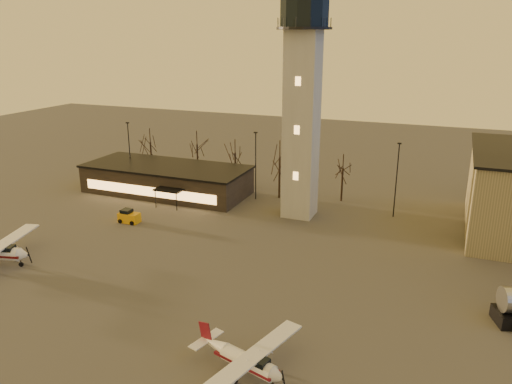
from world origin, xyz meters
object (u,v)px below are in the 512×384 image
(terminal, at_px, (167,179))
(service_cart, at_px, (129,217))
(control_tower, at_px, (302,93))
(cessna_front, at_px, (250,365))

(terminal, xyz_separation_m, service_cart, (2.23, -13.04, -1.50))
(service_cart, bearing_deg, control_tower, 29.27)
(terminal, bearing_deg, control_tower, -5.15)
(cessna_front, xyz_separation_m, service_cart, (-26.53, 22.64, -0.32))
(cessna_front, height_order, service_cart, cessna_front)
(terminal, relative_size, cessna_front, 2.45)
(terminal, xyz_separation_m, cessna_front, (28.76, -35.67, -1.17))
(terminal, distance_m, cessna_front, 45.84)
(control_tower, distance_m, cessna_front, 37.64)
(control_tower, height_order, service_cart, control_tower)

